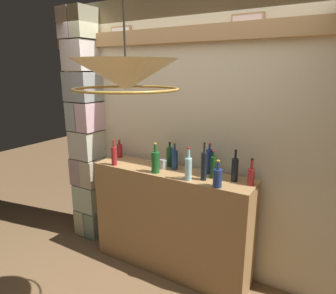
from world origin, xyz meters
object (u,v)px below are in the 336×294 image
at_px(liquor_bottle_sherry, 204,166).
at_px(liquor_bottle_scotch, 155,162).
at_px(liquor_bottle_rum, 217,177).
at_px(liquor_bottle_tequila, 213,167).
at_px(liquor_bottle_vermouth, 120,150).
at_px(liquor_bottle_vodka, 209,161).
at_px(liquor_bottle_mezcal, 188,168).
at_px(liquor_bottle_amaro, 170,156).
at_px(glass_tumbler_rocks, 164,164).
at_px(liquor_bottle_whiskey, 175,159).
at_px(liquor_bottle_brandy, 251,176).
at_px(liquor_bottle_port, 114,156).
at_px(pendant_lamp, 126,76).
at_px(liquor_bottle_gin, 235,169).

bearing_deg(liquor_bottle_sherry, liquor_bottle_scotch, -173.48).
relative_size(liquor_bottle_rum, liquor_bottle_tequila, 0.92).
xyz_separation_m(liquor_bottle_vermouth, liquor_bottle_vodka, (1.07, 0.01, 0.04)).
height_order(liquor_bottle_sherry, liquor_bottle_vodka, liquor_bottle_sherry).
bearing_deg(liquor_bottle_mezcal, liquor_bottle_vermouth, 165.80).
bearing_deg(liquor_bottle_vermouth, liquor_bottle_sherry, -9.10).
height_order(liquor_bottle_scotch, liquor_bottle_amaro, liquor_bottle_scotch).
relative_size(liquor_bottle_rum, glass_tumbler_rocks, 2.47).
height_order(liquor_bottle_amaro, glass_tumbler_rocks, liquor_bottle_amaro).
height_order(liquor_bottle_tequila, glass_tumbler_rocks, liquor_bottle_tequila).
relative_size(liquor_bottle_scotch, liquor_bottle_whiskey, 1.05).
bearing_deg(liquor_bottle_tequila, glass_tumbler_rocks, -179.51).
bearing_deg(liquor_bottle_tequila, liquor_bottle_scotch, -164.59).
relative_size(liquor_bottle_whiskey, liquor_bottle_brandy, 1.16).
bearing_deg(liquor_bottle_tequila, liquor_bottle_amaro, 169.73).
xyz_separation_m(liquor_bottle_vodka, glass_tumbler_rocks, (-0.44, -0.10, -0.07)).
relative_size(liquor_bottle_tequila, glass_tumbler_rocks, 2.70).
bearing_deg(liquor_bottle_port, liquor_bottle_tequila, 9.46).
bearing_deg(liquor_bottle_rum, pendant_lamp, -109.81).
bearing_deg(liquor_bottle_tequila, liquor_bottle_whiskey, 175.11).
bearing_deg(liquor_bottle_vermouth, liquor_bottle_rum, -11.97).
distance_m(liquor_bottle_mezcal, glass_tumbler_rocks, 0.39).
relative_size(liquor_bottle_amaro, glass_tumbler_rocks, 2.65).
relative_size(liquor_bottle_gin, liquor_bottle_tequila, 1.11).
xyz_separation_m(liquor_bottle_sherry, liquor_bottle_whiskey, (-0.37, 0.13, -0.03)).
relative_size(liquor_bottle_mezcal, liquor_bottle_gin, 1.06).
xyz_separation_m(liquor_bottle_mezcal, liquor_bottle_scotch, (-0.36, 0.02, -0.01)).
distance_m(liquor_bottle_sherry, liquor_bottle_brandy, 0.41).
bearing_deg(liquor_bottle_gin, liquor_bottle_port, -170.86).
bearing_deg(liquor_bottle_vodka, liquor_bottle_brandy, -12.46).
distance_m(liquor_bottle_vermouth, liquor_bottle_vodka, 1.07).
xyz_separation_m(liquor_bottle_rum, liquor_bottle_gin, (0.08, 0.21, 0.02)).
distance_m(liquor_bottle_amaro, glass_tumbler_rocks, 0.11).
bearing_deg(liquor_bottle_vermouth, liquor_bottle_port, -61.35).
bearing_deg(liquor_bottle_mezcal, liquor_bottle_scotch, 176.97).
distance_m(liquor_bottle_scotch, glass_tumbler_rocks, 0.15).
relative_size(liquor_bottle_scotch, liquor_bottle_gin, 1.02).
distance_m(liquor_bottle_whiskey, liquor_bottle_port, 0.63).
bearing_deg(pendant_lamp, liquor_bottle_sherry, 82.19).
height_order(liquor_bottle_mezcal, liquor_bottle_amaro, liquor_bottle_mezcal).
height_order(liquor_bottle_amaro, pendant_lamp, pendant_lamp).
bearing_deg(liquor_bottle_rum, glass_tumbler_rocks, 164.26).
bearing_deg(liquor_bottle_whiskey, liquor_bottle_rum, -22.35).
distance_m(liquor_bottle_scotch, liquor_bottle_amaro, 0.24).
relative_size(liquor_bottle_mezcal, liquor_bottle_brandy, 1.27).
xyz_separation_m(liquor_bottle_scotch, liquor_bottle_rum, (0.64, -0.04, -0.02)).
height_order(liquor_bottle_vermouth, liquor_bottle_brandy, liquor_bottle_brandy).
distance_m(liquor_bottle_vermouth, liquor_bottle_gin, 1.34).
xyz_separation_m(liquor_bottle_vodka, liquor_bottle_tequila, (0.08, -0.09, -0.02)).
bearing_deg(liquor_bottle_amaro, liquor_bottle_vodka, 0.11).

